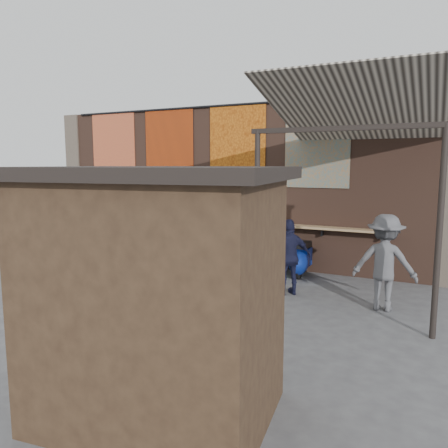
% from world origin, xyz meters
% --- Properties ---
extents(ground, '(70.00, 70.00, 0.00)m').
position_xyz_m(ground, '(0.00, 0.00, 0.00)').
color(ground, '#474749').
rests_on(ground, ground).
extents(brick_wall, '(10.00, 0.40, 4.00)m').
position_xyz_m(brick_wall, '(0.00, 2.70, 2.00)').
color(brick_wall, brown).
rests_on(brick_wall, ground).
extents(pier_left, '(0.50, 0.50, 4.00)m').
position_xyz_m(pier_left, '(-5.20, 2.70, 2.00)').
color(pier_left, '#4C4238').
rests_on(pier_left, ground).
extents(eating_counter, '(8.00, 0.32, 0.05)m').
position_xyz_m(eating_counter, '(0.00, 2.33, 1.10)').
color(eating_counter, '#9E7A51').
rests_on(eating_counter, brick_wall).
extents(shelf_box, '(0.66, 0.30, 0.24)m').
position_xyz_m(shelf_box, '(1.14, 2.30, 1.25)').
color(shelf_box, white).
rests_on(shelf_box, eating_counter).
extents(tapestry_redgold, '(1.50, 0.02, 2.00)m').
position_xyz_m(tapestry_redgold, '(-3.60, 2.48, 3.00)').
color(tapestry_redgold, maroon).
rests_on(tapestry_redgold, brick_wall).
extents(tapestry_sun, '(1.50, 0.02, 2.00)m').
position_xyz_m(tapestry_sun, '(-1.70, 2.48, 3.00)').
color(tapestry_sun, '#EE490E').
rests_on(tapestry_sun, brick_wall).
extents(tapestry_orange, '(1.50, 0.02, 2.00)m').
position_xyz_m(tapestry_orange, '(0.30, 2.48, 3.00)').
color(tapestry_orange, '#BD6417').
rests_on(tapestry_orange, brick_wall).
extents(tapestry_multi, '(1.50, 0.02, 2.00)m').
position_xyz_m(tapestry_multi, '(2.30, 2.48, 3.00)').
color(tapestry_multi, '#236A82').
rests_on(tapestry_multi, brick_wall).
extents(hang_rail, '(9.50, 0.06, 0.06)m').
position_xyz_m(hang_rail, '(0.00, 2.47, 3.98)').
color(hang_rail, black).
rests_on(hang_rail, brick_wall).
extents(scooter_stool_0, '(0.39, 0.86, 0.82)m').
position_xyz_m(scooter_stool_0, '(-2.65, 2.02, 0.41)').
color(scooter_stool_0, '#10521E').
rests_on(scooter_stool_0, ground).
extents(scooter_stool_1, '(0.37, 0.82, 0.78)m').
position_xyz_m(scooter_stool_1, '(-2.04, 1.98, 0.39)').
color(scooter_stool_1, navy).
rests_on(scooter_stool_1, ground).
extents(scooter_stool_2, '(0.34, 0.76, 0.72)m').
position_xyz_m(scooter_stool_2, '(-1.48, 2.02, 0.36)').
color(scooter_stool_2, '#B21B0D').
rests_on(scooter_stool_2, ground).
extents(scooter_stool_3, '(0.34, 0.75, 0.71)m').
position_xyz_m(scooter_stool_3, '(-0.80, 2.04, 0.36)').
color(scooter_stool_3, navy).
rests_on(scooter_stool_3, ground).
extents(scooter_stool_4, '(0.40, 0.89, 0.84)m').
position_xyz_m(scooter_stool_4, '(-0.23, 1.96, 0.42)').
color(scooter_stool_4, '#15194E').
rests_on(scooter_stool_4, ground).
extents(scooter_stool_5, '(0.38, 0.85, 0.81)m').
position_xyz_m(scooter_stool_5, '(0.31, 2.03, 0.40)').
color(scooter_stool_5, black).
rests_on(scooter_stool_5, ground).
extents(scooter_stool_6, '(0.33, 0.73, 0.69)m').
position_xyz_m(scooter_stool_6, '(0.95, 2.01, 0.35)').
color(scooter_stool_6, '#8D3D0C').
rests_on(scooter_stool_6, ground).
extents(scooter_stool_7, '(0.35, 0.77, 0.73)m').
position_xyz_m(scooter_stool_7, '(1.55, 2.00, 0.37)').
color(scooter_stool_7, '#1C7059').
rests_on(scooter_stool_7, ground).
extents(scooter_stool_8, '(0.37, 0.82, 0.78)m').
position_xyz_m(scooter_stool_8, '(2.14, 2.01, 0.39)').
color(scooter_stool_8, navy).
rests_on(scooter_stool_8, ground).
extents(diner_left, '(0.68, 0.48, 1.77)m').
position_xyz_m(diner_left, '(-3.09, 1.62, 0.88)').
color(diner_left, '#7F91B9').
rests_on(diner_left, ground).
extents(diner_right, '(0.91, 0.72, 1.81)m').
position_xyz_m(diner_right, '(-1.15, 2.00, 0.90)').
color(diner_right, '#2C2226').
rests_on(diner_right, ground).
extents(shopper_navy, '(0.91, 0.84, 1.49)m').
position_xyz_m(shopper_navy, '(2.32, 0.56, 0.75)').
color(shopper_navy, '#161732').
rests_on(shopper_navy, ground).
extents(shopper_grey, '(1.10, 0.65, 1.69)m').
position_xyz_m(shopper_grey, '(4.08, 0.43, 0.84)').
color(shopper_grey, '#525257').
rests_on(shopper_grey, ground).
extents(shopper_tan, '(0.90, 0.97, 1.66)m').
position_xyz_m(shopper_tan, '(1.33, 0.85, 0.83)').
color(shopper_tan, '#988B61').
rests_on(shopper_tan, ground).
extents(market_stall, '(2.40, 1.93, 2.40)m').
position_xyz_m(market_stall, '(2.44, -4.02, 1.20)').
color(market_stall, black).
rests_on(market_stall, ground).
extents(stall_roof, '(2.70, 2.21, 0.12)m').
position_xyz_m(stall_roof, '(2.44, -4.02, 2.46)').
color(stall_roof, black).
rests_on(stall_roof, market_stall).
extents(stall_sign, '(1.20, 0.19, 0.50)m').
position_xyz_m(stall_sign, '(2.33, -3.17, 1.74)').
color(stall_sign, gold).
rests_on(stall_sign, market_stall).
extents(stall_shelf, '(1.83, 0.33, 0.06)m').
position_xyz_m(stall_shelf, '(2.33, -3.17, 0.87)').
color(stall_shelf, '#473321').
rests_on(stall_shelf, market_stall).
extents(awning_canvas, '(3.20, 3.28, 0.97)m').
position_xyz_m(awning_canvas, '(3.50, 0.90, 3.55)').
color(awning_canvas, beige).
rests_on(awning_canvas, brick_wall).
extents(awning_ledger, '(3.30, 0.08, 0.12)m').
position_xyz_m(awning_ledger, '(3.50, 2.49, 3.95)').
color(awning_ledger, '#33261C').
rests_on(awning_ledger, brick_wall).
extents(awning_header, '(3.00, 0.08, 0.08)m').
position_xyz_m(awning_header, '(3.50, -0.60, 3.08)').
color(awning_header, black).
rests_on(awning_header, awning_post_left).
extents(awning_post_left, '(0.09, 0.09, 3.10)m').
position_xyz_m(awning_post_left, '(2.10, -0.60, 1.55)').
color(awning_post_left, black).
rests_on(awning_post_left, ground).
extents(awning_post_right, '(0.09, 0.09, 3.10)m').
position_xyz_m(awning_post_right, '(4.90, -0.60, 1.55)').
color(awning_post_right, black).
rests_on(awning_post_right, ground).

